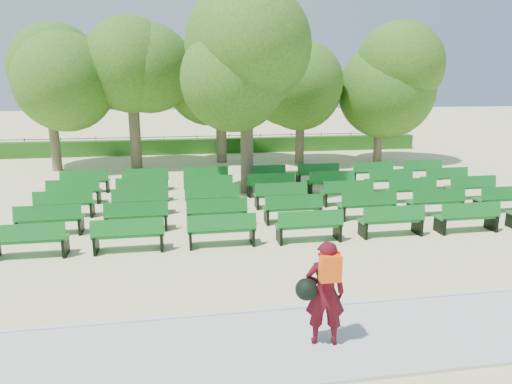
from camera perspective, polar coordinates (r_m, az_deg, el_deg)
The scene contains 9 objects.
ground at distance 14.81m, azimuth -1.10°, elevation -3.25°, with size 120.00×120.00×0.00m, color beige.
paving at distance 8.15m, azimuth 7.01°, elevation -18.12°, with size 30.00×2.20×0.06m, color #BBBCB6.
curb at distance 9.10m, azimuth 4.91°, elevation -14.30°, with size 30.00×0.12×0.10m, color silver.
hedge at distance 28.36m, azimuth -5.30°, elevation 5.78°, with size 26.00×0.70×0.90m, color #215616.
fence at distance 28.82m, azimuth -5.34°, elevation 5.00°, with size 26.00×0.10×1.02m, color black, non-canonical shape.
tree_line at distance 24.49m, azimuth -4.56°, elevation 3.48°, with size 21.80×6.80×7.04m, color #38681B, non-canonical shape.
bench_array at distance 16.02m, azimuth 3.13°, elevation -1.61°, with size 1.84×0.60×1.15m.
tree_among at distance 17.69m, azimuth -1.20°, elevation 15.37°, with size 4.80×4.80×7.02m.
person at distance 7.65m, azimuth 8.47°, elevation -12.23°, with size 0.88×0.56×1.79m.
Camera 1 is at (-2.07, -14.02, 4.31)m, focal length 32.00 mm.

